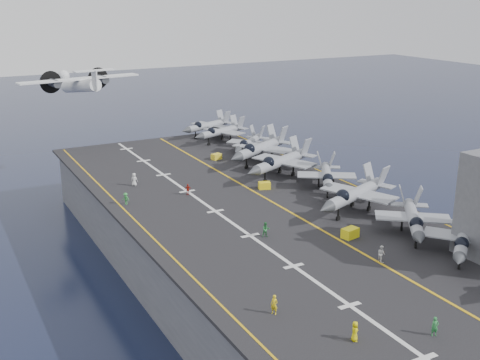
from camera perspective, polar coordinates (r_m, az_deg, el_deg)
name	(u,v)px	position (r m, az deg, el deg)	size (l,w,h in m)	color
ground	(253,270)	(90.34, 1.20, -8.57)	(500.00, 500.00, 0.00)	#142135
hull	(253,239)	(88.28, 1.22, -5.65)	(36.00, 90.00, 10.00)	#56595E
flight_deck	(253,206)	(86.39, 1.25, -2.47)	(38.00, 92.00, 0.40)	black
foul_line	(271,201)	(87.74, 2.96, -2.02)	(0.35, 90.00, 0.02)	gold
landing_centerline	(215,211)	(83.72, -2.35, -2.97)	(0.50, 90.00, 0.02)	silver
deck_edge_port	(140,225)	(79.92, -9.49, -4.21)	(0.25, 90.00, 0.02)	gold
deck_edge_stbd	(356,186)	(96.26, 10.91, -0.56)	(0.25, 90.00, 0.02)	gold
fighter_jet_1	(463,237)	(73.51, 20.42, -5.12)	(15.99, 15.27, 4.63)	gray
fighter_jet_2	(413,217)	(77.64, 16.12, -3.43)	(15.79, 16.65, 4.82)	#A1ACB3
fighter_jet_3	(356,193)	(84.20, 10.90, -1.20)	(18.61, 15.70, 5.49)	#9AA2AB
fighter_jet_4	(327,175)	(93.03, 8.23, 0.46)	(14.99, 16.29, 4.71)	gray
fighter_jet_5	(281,160)	(98.90, 3.91, 1.86)	(19.01, 16.32, 5.57)	#9199A0
fighter_jet_6	(260,147)	(107.01, 1.95, 3.13)	(19.80, 17.63, 5.74)	#919BA1
fighter_jet_7	(249,142)	(113.12, 0.86, 3.59)	(15.47, 15.10, 4.51)	#989FA8
fighter_jet_8	(221,131)	(122.62, -1.77, 4.70)	(15.83, 13.21, 4.69)	#97A0A6
tow_cart_a	(350,233)	(75.88, 10.40, -4.96)	(2.28, 1.73, 1.23)	yellow
tow_cart_b	(264,185)	(93.15, 2.33, -0.52)	(2.11, 1.73, 1.09)	yellow
tow_cart_c	(216,157)	(109.85, -2.25, 2.23)	(2.00, 1.57, 1.06)	yellow
crew_0	(355,331)	(54.62, 10.83, -13.91)	(1.18, 1.33, 1.85)	#D7C909
crew_1	(274,305)	(57.75, 3.27, -11.71)	(1.28, 1.40, 1.94)	yellow
crew_2	(266,230)	(74.79, 2.47, -4.72)	(1.32, 1.04, 1.93)	#2A7F3C
crew_3	(126,199)	(87.66, -10.78, -1.74)	(1.21, 1.25, 1.75)	green
crew_4	(188,189)	(90.49, -4.96, -0.90)	(1.16, 0.90, 1.71)	#A01C11
crew_5	(134,179)	(95.87, -10.00, 0.05)	(1.48, 1.43, 2.07)	silver
crew_6	(435,327)	(57.05, 18.00, -13.08)	(1.27, 1.05, 1.82)	#267D39
crew_7	(381,254)	(69.90, 13.25, -6.80)	(0.95, 1.28, 1.96)	silver
transport_plane	(80,86)	(125.73, -14.89, 8.61)	(26.67, 20.10, 5.79)	white
fighter_jet_9	(208,125)	(128.36, -3.06, 5.25)	(15.83, 13.21, 4.69)	#97A0A6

